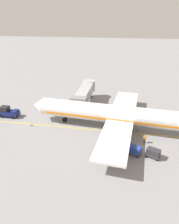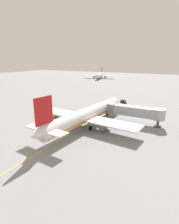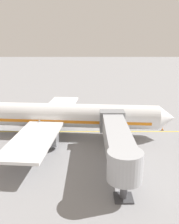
% 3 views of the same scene
% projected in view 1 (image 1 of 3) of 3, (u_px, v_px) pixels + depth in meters
% --- Properties ---
extents(ground_plane, '(400.00, 400.00, 0.00)m').
position_uv_depth(ground_plane, '(114.00, 131.00, 41.58)').
color(ground_plane, gray).
extents(gate_lead_in_line, '(0.24, 80.00, 0.01)m').
position_uv_depth(gate_lead_in_line, '(114.00, 131.00, 41.58)').
color(gate_lead_in_line, gold).
rests_on(gate_lead_in_line, ground).
extents(parked_airliner, '(30.34, 37.35, 10.63)m').
position_uv_depth(parked_airliner, '(118.00, 115.00, 41.28)').
color(parked_airliner, white).
rests_on(parked_airliner, ground).
extents(jet_bridge, '(15.93, 3.50, 4.98)m').
position_uv_depth(jet_bridge, '(85.00, 93.00, 51.98)').
color(jet_bridge, '#A8AAAF').
rests_on(jet_bridge, ground).
extents(pushback_tractor, '(2.35, 4.47, 2.40)m').
position_uv_depth(pushback_tractor, '(8.00, 112.00, 47.38)').
color(pushback_tractor, navy).
rests_on(pushback_tractor, ground).
extents(baggage_tug_lead, '(1.90, 2.74, 1.62)m').
position_uv_depth(baggage_tug_lead, '(115.00, 159.00, 32.46)').
color(baggage_tug_lead, gold).
rests_on(baggage_tug_lead, ground).
extents(baggage_cart_front, '(2.10, 2.92, 1.58)m').
position_uv_depth(baggage_cart_front, '(104.00, 144.00, 35.77)').
color(baggage_cart_front, '#4C4C51').
rests_on(baggage_cart_front, ground).
extents(baggage_cart_second_in_train, '(2.10, 2.92, 1.58)m').
position_uv_depth(baggage_cart_second_in_train, '(119.00, 147.00, 34.97)').
color(baggage_cart_second_in_train, '#4C4C51').
rests_on(baggage_cart_second_in_train, ground).
extents(baggage_cart_third_in_train, '(2.10, 2.92, 1.58)m').
position_uv_depth(baggage_cart_third_in_train, '(135.00, 150.00, 34.23)').
color(baggage_cart_third_in_train, '#4C4C51').
rests_on(baggage_cart_third_in_train, ground).
extents(baggage_cart_tail_end, '(2.10, 2.92, 1.58)m').
position_uv_depth(baggage_cart_tail_end, '(153.00, 153.00, 33.53)').
color(baggage_cart_tail_end, '#4C4C51').
rests_on(baggage_cart_tail_end, ground).
extents(ground_crew_wing_walker, '(0.54, 0.60, 1.69)m').
position_uv_depth(ground_crew_wing_walker, '(145.00, 138.00, 37.41)').
color(ground_crew_wing_walker, '#232328').
rests_on(ground_crew_wing_walker, ground).
extents(safety_cone_nose_left, '(0.36, 0.36, 0.59)m').
position_uv_depth(safety_cone_nose_left, '(31.00, 124.00, 43.65)').
color(safety_cone_nose_left, black).
rests_on(safety_cone_nose_left, ground).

